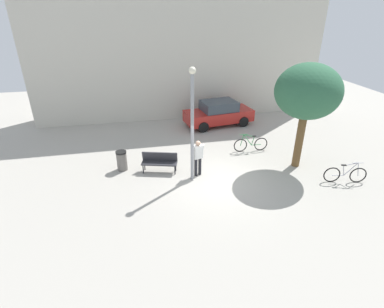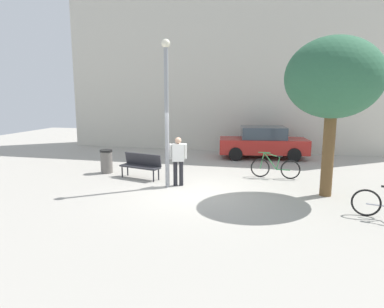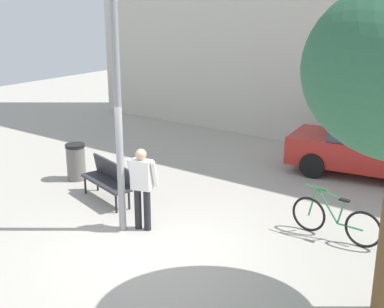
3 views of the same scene
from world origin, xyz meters
TOP-DOWN VIEW (x-y plane):
  - ground_plane at (0.00, 0.00)m, footprint 36.00×36.00m
  - lamppost at (-1.10, 0.45)m, footprint 0.28×0.28m
  - person_by_lamppost at (-0.79, 0.71)m, footprint 0.63×0.40m
  - park_bench at (-2.41, 1.40)m, footprint 1.67×0.89m
  - bicycle_green at (2.43, 2.56)m, footprint 1.81×0.14m
  - parked_car_red at (1.87, 6.58)m, footprint 4.40×2.29m
  - trash_bin at (-4.09, 1.91)m, footprint 0.49×0.49m

SIDE VIEW (x-z plane):
  - ground_plane at x=0.00m, z-range 0.00..0.00m
  - bicycle_green at x=2.43m, z-range -0.10..0.87m
  - trash_bin at x=-4.09m, z-range 0.00..0.93m
  - park_bench at x=-2.41m, z-range 0.08..1.01m
  - parked_car_red at x=1.87m, z-range 0.00..1.55m
  - person_by_lamppost at x=-0.79m, z-range 0.13..1.80m
  - lamppost at x=-1.10m, z-range 0.35..5.15m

